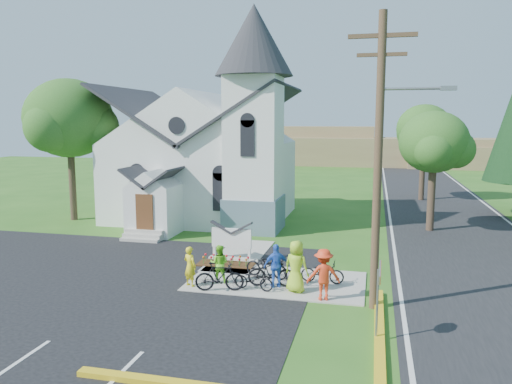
% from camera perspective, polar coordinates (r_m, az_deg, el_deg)
% --- Properties ---
extents(ground, '(120.00, 120.00, 0.00)m').
position_cam_1_polar(ground, '(20.41, -2.05, -10.35)').
color(ground, '#2C601B').
rests_on(ground, ground).
extents(parking_lot, '(20.00, 16.00, 0.02)m').
position_cam_1_polar(parking_lot, '(21.62, -22.04, -9.86)').
color(parking_lot, black).
rests_on(parking_lot, ground).
extents(road, '(8.00, 90.00, 0.02)m').
position_cam_1_polar(road, '(34.59, 21.21, -3.17)').
color(road, black).
rests_on(road, ground).
extents(sidewalk, '(7.00, 4.00, 0.05)m').
position_cam_1_polar(sidewalk, '(20.53, 2.43, -10.16)').
color(sidewalk, '#A7A196').
rests_on(sidewalk, ground).
extents(church, '(12.35, 12.00, 13.00)m').
position_cam_1_polar(church, '(32.93, -5.51, 5.98)').
color(church, white).
rests_on(church, ground).
extents(church_sign, '(2.20, 0.40, 1.70)m').
position_cam_1_polar(church_sign, '(23.40, -2.81, -5.32)').
color(church_sign, '#A7A196').
rests_on(church_sign, ground).
extents(flower_bed, '(2.60, 1.10, 0.07)m').
position_cam_1_polar(flower_bed, '(22.82, -3.43, -8.25)').
color(flower_bed, '#3C2510').
rests_on(flower_bed, ground).
extents(utility_pole, '(3.45, 0.28, 10.00)m').
position_cam_1_polar(utility_pole, '(17.17, 14.02, 4.34)').
color(utility_pole, '#452F22').
rests_on(utility_pole, ground).
extents(stop_sign, '(0.11, 0.76, 2.48)m').
position_cam_1_polar(stop_sign, '(15.19, 13.89, -10.09)').
color(stop_sign, gray).
rests_on(stop_sign, ground).
extents(tree_lot_corner, '(5.60, 5.60, 9.15)m').
position_cam_1_polar(tree_lot_corner, '(34.48, -20.59, 7.86)').
color(tree_lot_corner, '#34241C').
rests_on(tree_lot_corner, ground).
extents(tree_road_near, '(4.00, 4.00, 7.05)m').
position_cam_1_polar(tree_road_near, '(30.84, 19.67, 5.33)').
color(tree_road_near, '#34241C').
rests_on(tree_road_near, ground).
extents(tree_road_mid, '(4.40, 4.40, 7.80)m').
position_cam_1_polar(tree_road_mid, '(42.82, 18.68, 6.80)').
color(tree_road_mid, '#34241C').
rests_on(tree_road_mid, ground).
extents(distant_hills, '(61.00, 10.00, 5.60)m').
position_cam_1_polar(distant_hills, '(75.12, 12.06, 4.69)').
color(distant_hills, olive).
rests_on(distant_hills, ground).
extents(cyclist_0, '(0.68, 0.58, 1.58)m').
position_cam_1_polar(cyclist_0, '(19.85, -7.56, -8.41)').
color(cyclist_0, yellow).
rests_on(cyclist_0, sidewalk).
extents(bike_0, '(1.64, 0.79, 0.83)m').
position_cam_1_polar(bike_0, '(19.34, -0.27, -9.95)').
color(bike_0, black).
rests_on(bike_0, sidewalk).
extents(cyclist_1, '(0.79, 0.65, 1.52)m').
position_cam_1_polar(cyclist_1, '(20.19, -4.22, -8.16)').
color(cyclist_1, '#78DD29').
rests_on(cyclist_1, sidewalk).
extents(bike_1, '(1.94, 0.97, 1.12)m').
position_cam_1_polar(bike_1, '(19.23, -4.19, -9.62)').
color(bike_1, black).
rests_on(bike_1, sidewalk).
extents(cyclist_2, '(1.09, 0.78, 1.71)m').
position_cam_1_polar(cyclist_2, '(19.53, 2.35, -8.42)').
color(cyclist_2, blue).
rests_on(cyclist_2, sidewalk).
extents(bike_2, '(2.00, 1.15, 0.99)m').
position_cam_1_polar(bike_2, '(20.75, 1.23, -8.44)').
color(bike_2, black).
rests_on(bike_2, sidewalk).
extents(cyclist_3, '(1.36, 1.00, 1.88)m').
position_cam_1_polar(cyclist_3, '(18.36, 7.72, -9.31)').
color(cyclist_3, '#EF3A1A').
rests_on(cyclist_3, sidewalk).
extents(bike_3, '(1.92, 0.74, 1.13)m').
position_cam_1_polar(bike_3, '(19.66, 1.80, -9.19)').
color(bike_3, black).
rests_on(bike_3, sidewalk).
extents(cyclist_4, '(1.12, 0.91, 1.98)m').
position_cam_1_polar(cyclist_4, '(19.04, 4.62, -8.46)').
color(cyclist_4, '#A2D628').
rests_on(cyclist_4, sidewalk).
extents(bike_4, '(1.74, 0.66, 0.90)m').
position_cam_1_polar(bike_4, '(20.29, 7.60, -9.03)').
color(bike_4, black).
rests_on(bike_4, sidewalk).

